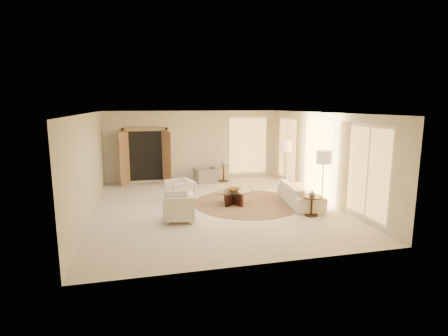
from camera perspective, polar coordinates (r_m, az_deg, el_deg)
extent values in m
cube|color=beige|center=(10.62, -1.60, -6.37)|extent=(7.00, 8.00, 0.02)
cube|color=white|center=(10.18, -1.68, 8.97)|extent=(7.00, 8.00, 0.02)
cube|color=beige|center=(14.21, -5.00, 3.64)|extent=(7.00, 0.04, 2.80)
cube|color=beige|center=(6.52, 5.71, -4.24)|extent=(7.00, 0.04, 2.80)
cube|color=beige|center=(10.18, -21.28, 0.35)|extent=(0.04, 8.00, 2.80)
cube|color=beige|center=(11.54, 15.62, 1.77)|extent=(0.04, 8.00, 2.80)
cube|color=#A98058|center=(13.98, -12.64, 2.00)|extent=(1.80, 0.12, 2.16)
cube|color=#A98058|center=(13.74, -15.94, 1.49)|extent=(0.35, 0.66, 2.00)
cube|color=#A98058|center=(13.76, -9.27, 1.77)|extent=(0.35, 0.66, 2.00)
cylinder|color=#493023|center=(11.01, 3.83, -5.70)|extent=(3.44, 3.44, 0.01)
imported|color=white|center=(11.06, 12.33, -4.16)|extent=(1.14, 2.29, 0.64)
imported|color=white|center=(11.12, -7.22, -3.55)|extent=(0.90, 0.93, 0.78)
imported|color=white|center=(9.31, -7.45, -6.16)|extent=(0.82, 0.87, 0.82)
imported|color=gray|center=(13.84, -2.97, -0.79)|extent=(0.95, 0.69, 0.76)
cube|color=black|center=(10.80, 1.53, -4.97)|extent=(0.41, 0.82, 0.38)
cube|color=black|center=(10.80, 1.53, -4.97)|extent=(0.68, 0.65, 0.38)
cylinder|color=white|center=(10.75, 1.54, -3.83)|extent=(1.36, 1.36, 0.02)
cylinder|color=black|center=(10.08, 14.04, -7.47)|extent=(0.37, 0.37, 0.03)
cylinder|color=black|center=(10.00, 14.10, -6.05)|extent=(0.06, 0.06, 0.52)
cylinder|color=black|center=(9.93, 14.17, -4.54)|extent=(0.59, 0.59, 0.03)
cylinder|color=#30241A|center=(14.07, -0.05, -2.11)|extent=(0.43, 0.43, 0.03)
cylinder|color=#30241A|center=(14.00, -0.05, -0.90)|extent=(0.06, 0.06, 0.62)
cylinder|color=white|center=(13.95, -0.05, 0.38)|extent=(0.56, 0.56, 0.03)
cylinder|color=#30241A|center=(12.65, 9.75, -3.67)|extent=(0.31, 0.31, 0.03)
cylinder|color=#30241A|center=(12.50, 9.86, -0.32)|extent=(0.03, 0.03, 1.54)
cylinder|color=beige|center=(12.37, 9.98, 3.58)|extent=(0.44, 0.44, 0.37)
cylinder|color=#30241A|center=(10.53, 15.58, -6.76)|extent=(0.30, 0.30, 0.03)
cylinder|color=#30241A|center=(10.34, 15.77, -2.87)|extent=(0.03, 0.03, 1.50)
cylinder|color=beige|center=(10.19, 16.00, 1.71)|extent=(0.43, 0.43, 0.36)
imported|color=brown|center=(10.74, 1.54, -3.54)|extent=(0.49, 0.49, 0.09)
imported|color=silver|center=(9.91, 14.20, -3.97)|extent=(0.22, 0.22, 0.19)
imported|color=silver|center=(13.92, -0.05, 0.95)|extent=(0.28, 0.28, 0.26)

